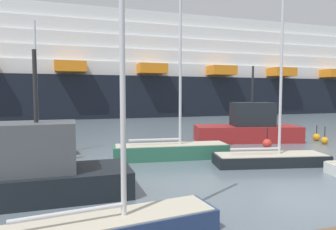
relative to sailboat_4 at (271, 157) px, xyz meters
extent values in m
plane|color=slate|center=(-2.48, -5.43, -0.47)|extent=(600.00, 600.00, 0.00)
cube|color=black|center=(-0.01, 0.00, -0.17)|extent=(6.69, 3.07, 0.61)
cube|color=beige|center=(-0.01, 0.00, 0.16)|extent=(6.41, 2.88, 0.04)
cylinder|color=silver|center=(0.50, -0.10, 4.94)|extent=(0.15, 0.15, 9.61)
cylinder|color=silver|center=(-0.93, 0.18, 0.49)|extent=(2.87, 0.67, 0.12)
cube|color=#BCB29E|center=(-13.56, 6.52, -0.17)|extent=(5.57, 2.12, 0.61)
cube|color=beige|center=(-13.56, 6.52, 0.16)|extent=(5.34, 1.97, 0.04)
cylinder|color=silver|center=(-13.13, 6.58, 4.23)|extent=(0.13, 0.13, 8.19)
cylinder|color=silver|center=(-14.35, 6.43, 0.49)|extent=(2.44, 0.40, 0.10)
cube|color=#2D6B51|center=(-4.98, 3.28, -0.03)|extent=(7.37, 2.47, 0.89)
cube|color=beige|center=(-4.98, 3.28, 0.44)|extent=(7.07, 2.30, 0.04)
cylinder|color=silver|center=(-4.41, 3.22, 5.56)|extent=(0.17, 0.17, 10.29)
cylinder|color=silver|center=(-6.02, 3.39, 0.77)|extent=(3.25, 0.48, 0.14)
cube|color=navy|center=(-9.93, -6.40, -0.16)|extent=(6.67, 2.29, 0.63)
cube|color=beige|center=(-9.93, -6.40, 0.18)|extent=(6.40, 2.14, 0.04)
cylinder|color=silver|center=(-9.41, -6.33, 5.38)|extent=(0.16, 0.16, 10.44)
cylinder|color=silver|center=(-10.87, -6.52, 0.51)|extent=(2.93, 0.50, 0.13)
cube|color=maroon|center=(3.36, 8.04, 0.20)|extent=(9.31, 5.08, 1.34)
cube|color=#1E2328|center=(3.79, 7.94, 1.88)|extent=(3.84, 3.06, 2.01)
cylinder|color=#262626|center=(3.79, 7.94, 4.43)|extent=(0.18, 0.18, 3.09)
cube|color=black|center=(-12.56, -2.07, 0.06)|extent=(8.03, 2.89, 1.07)
cube|color=#4C5156|center=(-12.16, -2.07, 1.56)|extent=(2.92, 2.16, 1.93)
cylinder|color=#262626|center=(-12.16, -2.07, 3.93)|extent=(0.16, 0.16, 2.80)
sphere|color=orange|center=(9.34, 6.48, -0.16)|extent=(0.62, 0.62, 0.62)
cylinder|color=black|center=(9.34, 6.48, 0.52)|extent=(0.06, 0.06, 0.74)
sphere|color=red|center=(3.10, 4.74, -0.13)|extent=(0.69, 0.69, 0.69)
cylinder|color=black|center=(3.10, 4.74, 0.65)|extent=(0.06, 0.06, 0.86)
sphere|color=orange|center=(8.69, 4.92, -0.18)|extent=(0.57, 0.57, 0.57)
cylinder|color=black|center=(8.69, 4.92, 0.54)|extent=(0.06, 0.06, 0.88)
cube|color=black|center=(1.35, 44.13, 3.09)|extent=(129.67, 20.09, 7.12)
cube|color=white|center=(1.35, 44.13, 7.81)|extent=(119.28, 17.76, 2.33)
cube|color=white|center=(1.35, 44.13, 10.14)|extent=(112.13, 16.69, 2.33)
cube|color=white|center=(1.35, 44.13, 12.47)|extent=(104.97, 15.63, 2.33)
cube|color=white|center=(1.35, 44.13, 14.80)|extent=(97.81, 14.56, 2.33)
cube|color=white|center=(1.35, 44.13, 17.13)|extent=(90.66, 13.50, 2.33)
cube|color=orange|center=(-11.45, 34.51, 7.81)|extent=(4.71, 3.69, 1.63)
cube|color=orange|center=(1.49, 34.71, 7.81)|extent=(4.71, 3.69, 1.63)
cube|color=orange|center=(14.43, 34.91, 7.81)|extent=(4.71, 3.69, 1.63)
cube|color=orange|center=(27.37, 35.10, 7.81)|extent=(4.71, 3.69, 1.63)
cube|color=orange|center=(40.31, 35.30, 7.81)|extent=(4.71, 3.69, 1.63)
camera|label=1|loc=(-10.63, -14.64, 3.64)|focal=32.12mm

